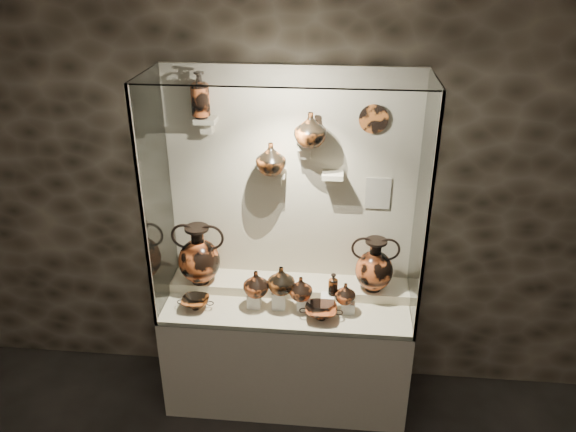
% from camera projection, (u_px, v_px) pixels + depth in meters
% --- Properties ---
extents(wall_back, '(5.00, 0.02, 3.20)m').
position_uv_depth(wall_back, '(291.00, 183.00, 3.84)').
color(wall_back, '#2B241B').
rests_on(wall_back, ground).
extents(plinth, '(1.70, 0.60, 0.80)m').
position_uv_depth(plinth, '(287.00, 352.00, 4.08)').
color(plinth, '#BCB197').
rests_on(plinth, floor).
extents(front_tier, '(1.68, 0.58, 0.03)m').
position_uv_depth(front_tier, '(287.00, 305.00, 3.89)').
color(front_tier, beige).
rests_on(front_tier, plinth).
extents(rear_tier, '(1.70, 0.25, 0.10)m').
position_uv_depth(rear_tier, '(289.00, 287.00, 4.04)').
color(rear_tier, beige).
rests_on(rear_tier, plinth).
extents(back_panel, '(1.70, 0.03, 1.60)m').
position_uv_depth(back_panel, '(291.00, 183.00, 3.83)').
color(back_panel, '#BCB197').
rests_on(back_panel, plinth).
extents(glass_front, '(1.70, 0.01, 1.60)m').
position_uv_depth(glass_front, '(282.00, 223.00, 3.29)').
color(glass_front, white).
rests_on(glass_front, plinth).
extents(glass_left, '(0.01, 0.60, 1.60)m').
position_uv_depth(glass_left, '(157.00, 197.00, 3.62)').
color(glass_left, white).
rests_on(glass_left, plinth).
extents(glass_right, '(0.01, 0.60, 1.60)m').
position_uv_depth(glass_right, '(422.00, 208.00, 3.48)').
color(glass_right, white).
rests_on(glass_right, plinth).
extents(glass_top, '(1.70, 0.60, 0.01)m').
position_uv_depth(glass_top, '(287.00, 76.00, 3.20)').
color(glass_top, white).
rests_on(glass_top, back_panel).
extents(frame_post_left, '(0.02, 0.02, 1.60)m').
position_uv_depth(frame_post_left, '(143.00, 217.00, 3.36)').
color(frame_post_left, gray).
rests_on(frame_post_left, plinth).
extents(frame_post_right, '(0.02, 0.02, 1.60)m').
position_uv_depth(frame_post_right, '(427.00, 229.00, 3.22)').
color(frame_post_right, gray).
rests_on(frame_post_right, plinth).
extents(pedestal_a, '(0.09, 0.09, 0.10)m').
position_uv_depth(pedestal_a, '(254.00, 300.00, 3.84)').
color(pedestal_a, silver).
rests_on(pedestal_a, front_tier).
extents(pedestal_b, '(0.09, 0.09, 0.13)m').
position_uv_depth(pedestal_b, '(279.00, 299.00, 3.82)').
color(pedestal_b, silver).
rests_on(pedestal_b, front_tier).
extents(pedestal_c, '(0.09, 0.09, 0.09)m').
position_uv_depth(pedestal_c, '(304.00, 303.00, 3.81)').
color(pedestal_c, silver).
rests_on(pedestal_c, front_tier).
extents(pedestal_d, '(0.09, 0.09, 0.12)m').
position_uv_depth(pedestal_d, '(327.00, 302.00, 3.79)').
color(pedestal_d, silver).
rests_on(pedestal_d, front_tier).
extents(pedestal_e, '(0.09, 0.09, 0.08)m').
position_uv_depth(pedestal_e, '(348.00, 306.00, 3.79)').
color(pedestal_e, silver).
rests_on(pedestal_e, front_tier).
extents(bracket_ul, '(0.14, 0.12, 0.04)m').
position_uv_depth(bracket_ul, '(206.00, 120.00, 3.62)').
color(bracket_ul, '#BCB197').
rests_on(bracket_ul, back_panel).
extents(bracket_ca, '(0.14, 0.12, 0.04)m').
position_uv_depth(bracket_ca, '(275.00, 173.00, 3.73)').
color(bracket_ca, '#BCB197').
rests_on(bracket_ca, back_panel).
extents(bracket_cb, '(0.10, 0.12, 0.04)m').
position_uv_depth(bracket_cb, '(306.00, 145.00, 3.63)').
color(bracket_cb, '#BCB197').
rests_on(bracket_cb, back_panel).
extents(bracket_cc, '(0.14, 0.12, 0.04)m').
position_uv_depth(bracket_cc, '(333.00, 175.00, 3.70)').
color(bracket_cc, '#BCB197').
rests_on(bracket_cc, back_panel).
extents(amphora_left, '(0.46, 0.46, 0.44)m').
position_uv_depth(amphora_left, '(199.00, 254.00, 3.92)').
color(amphora_left, '#B54E22').
rests_on(amphora_left, rear_tier).
extents(amphora_right, '(0.39, 0.39, 0.39)m').
position_uv_depth(amphora_right, '(374.00, 265.00, 3.84)').
color(amphora_right, '#B54E22').
rests_on(amphora_right, rear_tier).
extents(jug_a, '(0.22, 0.22, 0.18)m').
position_uv_depth(jug_a, '(256.00, 283.00, 3.76)').
color(jug_a, '#B54E22').
rests_on(jug_a, pedestal_a).
extents(jug_b, '(0.22, 0.22, 0.19)m').
position_uv_depth(jug_b, '(281.00, 280.00, 3.74)').
color(jug_b, '#99491B').
rests_on(jug_b, pedestal_b).
extents(jug_c, '(0.20, 0.20, 0.17)m').
position_uv_depth(jug_c, '(301.00, 288.00, 3.75)').
color(jug_c, '#B54E22').
rests_on(jug_c, pedestal_c).
extents(jug_e, '(0.18, 0.18, 0.15)m').
position_uv_depth(jug_e, '(345.00, 293.00, 3.73)').
color(jug_e, '#B54E22').
rests_on(jug_e, pedestal_e).
extents(lekythos_small, '(0.09, 0.09, 0.18)m').
position_uv_depth(lekythos_small, '(333.00, 283.00, 3.74)').
color(lekythos_small, '#99491B').
rests_on(lekythos_small, pedestal_d).
extents(kylix_left, '(0.25, 0.21, 0.10)m').
position_uv_depth(kylix_left, '(196.00, 302.00, 3.81)').
color(kylix_left, '#99491B').
rests_on(kylix_left, front_tier).
extents(kylix_right, '(0.29, 0.25, 0.11)m').
position_uv_depth(kylix_right, '(321.00, 311.00, 3.71)').
color(kylix_right, '#B54E22').
rests_on(kylix_right, front_tier).
extents(lekythos_tall, '(0.13, 0.13, 0.33)m').
position_uv_depth(lekythos_tall, '(200.00, 93.00, 3.52)').
color(lekythos_tall, '#B54E22').
rests_on(lekythos_tall, bracket_ul).
extents(ovoid_vase_a, '(0.20, 0.20, 0.21)m').
position_uv_depth(ovoid_vase_a, '(271.00, 158.00, 3.63)').
color(ovoid_vase_a, '#99491B').
rests_on(ovoid_vase_a, bracket_ca).
extents(ovoid_vase_b, '(0.24, 0.24, 0.22)m').
position_uv_depth(ovoid_vase_b, '(310.00, 129.00, 3.52)').
color(ovoid_vase_b, '#99491B').
rests_on(ovoid_vase_b, bracket_cb).
extents(wall_plate, '(0.19, 0.02, 0.19)m').
position_uv_depth(wall_plate, '(374.00, 119.00, 3.56)').
color(wall_plate, '#BE5E25').
rests_on(wall_plate, back_panel).
extents(info_placard, '(0.17, 0.01, 0.22)m').
position_uv_depth(info_placard, '(378.00, 193.00, 3.78)').
color(info_placard, beige).
rests_on(info_placard, back_panel).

